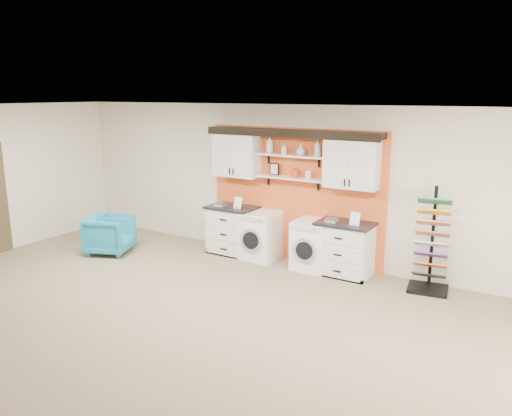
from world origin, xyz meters
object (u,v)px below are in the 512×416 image
Objects in this scene: base_cabinet_left at (233,230)px; armchair at (110,235)px; dryer at (313,245)px; washer at (261,235)px; base_cabinet_right at (345,249)px; sample_rack at (430,258)px.

armchair is (-2.00, -1.23, -0.10)m from base_cabinet_left.
dryer is 1.09× the size of armchair.
washer is 1.03× the size of dryer.
base_cabinet_left is 1.18× the size of armchair.
base_cabinet_right is 1.38m from sample_rack.
sample_rack is 5.78m from armchair.
base_cabinet_left is 1.00× the size of base_cabinet_right.
dryer is (1.68, -0.00, -0.03)m from base_cabinet_left.
washer is (0.62, -0.00, -0.01)m from base_cabinet_left.
armchair is (-3.68, -1.22, -0.07)m from dryer.
dryer is 0.53× the size of sample_rack.
sample_rack is 2.05× the size of armchair.
dryer is at bearing -94.61° from armchair.
washer is at bearing -180.00° from dryer.
washer is at bearing -179.88° from base_cabinet_right.
base_cabinet_right is 1.08× the size of dryer.
armchair is at bearing -161.60° from dryer.
sample_rack reaches higher than dryer.
base_cabinet_left is at bearing 179.69° from washer.
sample_rack is at bearing -100.38° from armchair.
base_cabinet_right is at bearing 0.33° from dryer.
armchair is at bearing -148.46° from base_cabinet_left.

